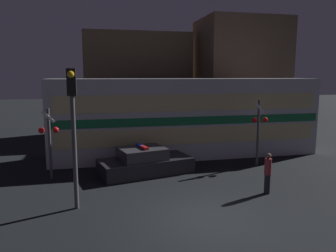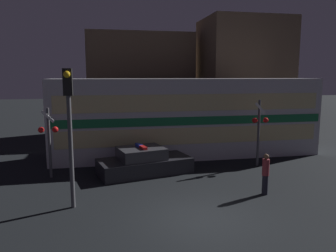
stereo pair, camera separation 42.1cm
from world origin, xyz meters
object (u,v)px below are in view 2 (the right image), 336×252
at_px(traffic_light_corner, 69,117).
at_px(train, 187,117).
at_px(police_car, 144,163).
at_px(pedestrian, 265,174).
at_px(crossing_signal_near, 259,127).

bearing_deg(traffic_light_corner, train, 48.77).
xyz_separation_m(police_car, traffic_light_corner, (-2.96, -3.60, 2.71)).
bearing_deg(pedestrian, train, 101.31).
xyz_separation_m(train, traffic_light_corner, (-5.87, -6.70, 1.00)).
xyz_separation_m(crossing_signal_near, traffic_light_corner, (-8.87, -3.73, 1.21)).
relative_size(train, police_car, 3.26).
relative_size(pedestrian, traffic_light_corner, 0.34).
xyz_separation_m(pedestrian, traffic_light_corner, (-7.24, 0.13, 2.39)).
xyz_separation_m(train, police_car, (-2.91, -3.10, -1.71)).
bearing_deg(police_car, crossing_signal_near, -12.00).
xyz_separation_m(police_car, pedestrian, (4.28, -3.73, 0.32)).
relative_size(police_car, traffic_light_corner, 0.96).
bearing_deg(crossing_signal_near, pedestrian, -112.88).
bearing_deg(pedestrian, police_car, 138.90).
bearing_deg(police_car, traffic_light_corner, -142.73).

